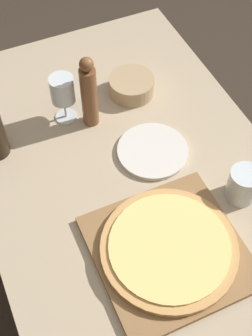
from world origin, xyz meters
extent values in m
plane|color=#382D23|center=(0.00, 0.00, 0.00)|extent=(12.00, 12.00, 0.00)
cube|color=tan|center=(0.00, 0.00, 0.76)|extent=(0.87, 1.42, 0.03)
cylinder|color=brown|center=(0.37, 0.65, 0.37)|extent=(0.06, 0.06, 0.74)
cube|color=olive|center=(-0.02, -0.26, 0.78)|extent=(0.38, 0.38, 0.02)
cylinder|color=tan|center=(-0.02, -0.26, 0.80)|extent=(0.36, 0.36, 0.02)
cylinder|color=#EAD67A|center=(-0.02, -0.26, 0.81)|extent=(0.31, 0.31, 0.01)
cylinder|color=brown|center=(-0.03, 0.25, 0.88)|extent=(0.05, 0.05, 0.21)
sphere|color=brown|center=(-0.03, 0.25, 1.01)|extent=(0.04, 0.04, 0.04)
cylinder|color=silver|center=(-0.10, 0.30, 0.77)|extent=(0.07, 0.07, 0.00)
cylinder|color=silver|center=(-0.10, 0.30, 0.81)|extent=(0.01, 0.01, 0.07)
cylinder|color=silver|center=(-0.10, 0.30, 0.89)|extent=(0.08, 0.08, 0.09)
cylinder|color=tan|center=(0.14, 0.32, 0.80)|extent=(0.15, 0.15, 0.06)
cylinder|color=silver|center=(0.25, -0.18, 0.82)|extent=(0.09, 0.09, 0.10)
cylinder|color=silver|center=(0.09, 0.06, 0.78)|extent=(0.22, 0.22, 0.01)
camera|label=1|loc=(-0.34, -0.71, 1.89)|focal=50.00mm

